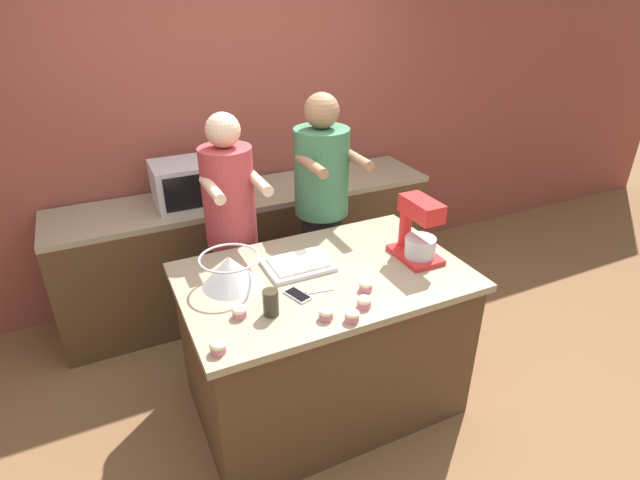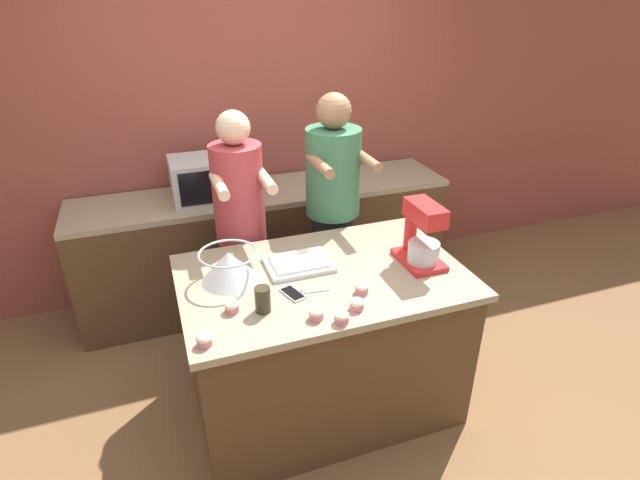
{
  "view_description": "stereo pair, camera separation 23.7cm",
  "coord_description": "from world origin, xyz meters",
  "px_view_note": "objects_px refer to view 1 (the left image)",
  "views": [
    {
      "loc": [
        -1.0,
        -2.04,
        2.29
      ],
      "look_at": [
        0.0,
        0.05,
        1.08
      ],
      "focal_mm": 28.0,
      "sensor_mm": 36.0,
      "label": 1
    },
    {
      "loc": [
        -0.78,
        -2.13,
        2.29
      ],
      "look_at": [
        0.0,
        0.05,
        1.08
      ],
      "focal_mm": 28.0,
      "sensor_mm": 36.0,
      "label": 2
    }
  ],
  "objects_px": {
    "baking_tray": "(298,264)",
    "cupcake_2": "(352,316)",
    "cupcake_0": "(364,302)",
    "person_right": "(322,216)",
    "mixing_bowl": "(230,270)",
    "cupcake_5": "(218,347)",
    "cupcake_4": "(366,285)",
    "knife": "(310,293)",
    "cell_phone": "(298,295)",
    "cupcake_3": "(326,313)",
    "person_left": "(233,237)",
    "microwave_oven": "(194,182)",
    "drinking_glass": "(271,303)",
    "cupcake_1": "(239,311)",
    "stand_mixer": "(418,233)"
  },
  "relations": [
    {
      "from": "baking_tray",
      "to": "cupcake_2",
      "type": "height_order",
      "value": "cupcake_2"
    },
    {
      "from": "cupcake_0",
      "to": "cupcake_2",
      "type": "xyz_separation_m",
      "value": [
        -0.11,
        -0.07,
        0.0
      ]
    },
    {
      "from": "person_right",
      "to": "cupcake_2",
      "type": "distance_m",
      "value": 1.18
    },
    {
      "from": "mixing_bowl",
      "to": "cupcake_5",
      "type": "height_order",
      "value": "mixing_bowl"
    },
    {
      "from": "cupcake_2",
      "to": "cupcake_4",
      "type": "xyz_separation_m",
      "value": [
        0.19,
        0.19,
        0.0
      ]
    },
    {
      "from": "knife",
      "to": "cupcake_0",
      "type": "distance_m",
      "value": 0.29
    },
    {
      "from": "mixing_bowl",
      "to": "cell_phone",
      "type": "height_order",
      "value": "mixing_bowl"
    },
    {
      "from": "cupcake_3",
      "to": "cupcake_5",
      "type": "bearing_deg",
      "value": -178.18
    },
    {
      "from": "person_right",
      "to": "knife",
      "type": "xyz_separation_m",
      "value": [
        -0.46,
        -0.83,
        0.01
      ]
    },
    {
      "from": "mixing_bowl",
      "to": "cupcake_4",
      "type": "xyz_separation_m",
      "value": [
        0.6,
        -0.34,
        -0.06
      ]
    },
    {
      "from": "person_left",
      "to": "baking_tray",
      "type": "relative_size",
      "value": 4.66
    },
    {
      "from": "mixing_bowl",
      "to": "microwave_oven",
      "type": "height_order",
      "value": "microwave_oven"
    },
    {
      "from": "cupcake_3",
      "to": "cupcake_4",
      "type": "relative_size",
      "value": 1.0
    },
    {
      "from": "cell_phone",
      "to": "cupcake_4",
      "type": "distance_m",
      "value": 0.35
    },
    {
      "from": "microwave_oven",
      "to": "drinking_glass",
      "type": "xyz_separation_m",
      "value": [
        0.01,
        -1.48,
        -0.09
      ]
    },
    {
      "from": "knife",
      "to": "cupcake_3",
      "type": "relative_size",
      "value": 3.18
    },
    {
      "from": "cupcake_4",
      "to": "person_right",
      "type": "bearing_deg",
      "value": 77.85
    },
    {
      "from": "mixing_bowl",
      "to": "cupcake_1",
      "type": "relative_size",
      "value": 4.4
    },
    {
      "from": "cupcake_1",
      "to": "knife",
      "type": "bearing_deg",
      "value": 5.29
    },
    {
      "from": "mixing_bowl",
      "to": "cupcake_0",
      "type": "height_order",
      "value": "mixing_bowl"
    },
    {
      "from": "cupcake_1",
      "to": "cupcake_5",
      "type": "xyz_separation_m",
      "value": [
        -0.16,
        -0.2,
        0.0
      ]
    },
    {
      "from": "cupcake_0",
      "to": "cupcake_4",
      "type": "bearing_deg",
      "value": 56.66
    },
    {
      "from": "cell_phone",
      "to": "cupcake_5",
      "type": "distance_m",
      "value": 0.53
    },
    {
      "from": "drinking_glass",
      "to": "cupcake_3",
      "type": "relative_size",
      "value": 1.85
    },
    {
      "from": "person_left",
      "to": "mixing_bowl",
      "type": "height_order",
      "value": "person_left"
    },
    {
      "from": "stand_mixer",
      "to": "cupcake_4",
      "type": "bearing_deg",
      "value": -158.09
    },
    {
      "from": "cupcake_2",
      "to": "stand_mixer",
      "type": "bearing_deg",
      "value": 30.88
    },
    {
      "from": "person_left",
      "to": "cupcake_3",
      "type": "bearing_deg",
      "value": -82.79
    },
    {
      "from": "cupcake_2",
      "to": "knife",
      "type": "bearing_deg",
      "value": 105.53
    },
    {
      "from": "cupcake_2",
      "to": "cupcake_5",
      "type": "relative_size",
      "value": 1.0
    },
    {
      "from": "stand_mixer",
      "to": "cupcake_1",
      "type": "height_order",
      "value": "stand_mixer"
    },
    {
      "from": "stand_mixer",
      "to": "cupcake_4",
      "type": "xyz_separation_m",
      "value": [
        -0.42,
        -0.17,
        -0.13
      ]
    },
    {
      "from": "cupcake_4",
      "to": "cupcake_3",
      "type": "bearing_deg",
      "value": -155.95
    },
    {
      "from": "person_right",
      "to": "mixing_bowl",
      "type": "bearing_deg",
      "value": -143.83
    },
    {
      "from": "stand_mixer",
      "to": "cupcake_2",
      "type": "height_order",
      "value": "stand_mixer"
    },
    {
      "from": "stand_mixer",
      "to": "microwave_oven",
      "type": "height_order",
      "value": "stand_mixer"
    },
    {
      "from": "baking_tray",
      "to": "cell_phone",
      "type": "relative_size",
      "value": 2.23
    },
    {
      "from": "cupcake_1",
      "to": "cupcake_3",
      "type": "height_order",
      "value": "same"
    },
    {
      "from": "knife",
      "to": "cupcake_1",
      "type": "height_order",
      "value": "cupcake_1"
    },
    {
      "from": "cupcake_1",
      "to": "mixing_bowl",
      "type": "bearing_deg",
      "value": 81.07
    },
    {
      "from": "baking_tray",
      "to": "cupcake_0",
      "type": "xyz_separation_m",
      "value": [
        0.14,
        -0.48,
        0.01
      ]
    },
    {
      "from": "knife",
      "to": "cupcake_2",
      "type": "relative_size",
      "value": 3.18
    },
    {
      "from": "drinking_glass",
      "to": "person_left",
      "type": "bearing_deg",
      "value": 84.84
    },
    {
      "from": "person_left",
      "to": "cupcake_5",
      "type": "height_order",
      "value": "person_left"
    },
    {
      "from": "person_left",
      "to": "cupcake_2",
      "type": "relative_size",
      "value": 23.78
    },
    {
      "from": "cell_phone",
      "to": "cupcake_1",
      "type": "height_order",
      "value": "cupcake_1"
    },
    {
      "from": "stand_mixer",
      "to": "cell_phone",
      "type": "bearing_deg",
      "value": -174.76
    },
    {
      "from": "person_left",
      "to": "cupcake_1",
      "type": "distance_m",
      "value": 0.89
    },
    {
      "from": "cupcake_2",
      "to": "cupcake_5",
      "type": "height_order",
      "value": "same"
    },
    {
      "from": "person_left",
      "to": "stand_mixer",
      "type": "relative_size",
      "value": 4.62
    }
  ]
}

